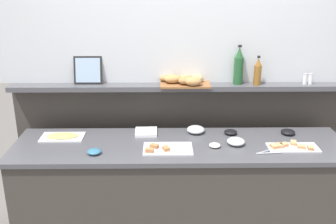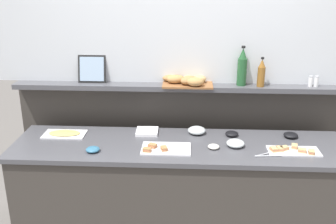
{
  "view_description": "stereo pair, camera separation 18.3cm",
  "coord_description": "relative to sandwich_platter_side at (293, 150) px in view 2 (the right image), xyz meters",
  "views": [
    {
      "loc": [
        -0.13,
        -2.66,
        2.11
      ],
      "look_at": [
        -0.09,
        0.1,
        1.11
      ],
      "focal_mm": 42.19,
      "sensor_mm": 36.0,
      "label": 1
    },
    {
      "loc": [
        0.06,
        -2.66,
        2.11
      ],
      "look_at": [
        -0.09,
        0.1,
        1.11
      ],
      "focal_mm": 42.19,
      "sensor_mm": 36.0,
      "label": 2
    }
  ],
  "objects": [
    {
      "name": "salt_shaker",
      "position": [
        0.22,
        0.5,
        0.37
      ],
      "size": [
        0.03,
        0.03,
        0.09
      ],
      "color": "white",
      "rests_on": "back_ledge_unit"
    },
    {
      "name": "pepper_shaker",
      "position": [
        0.27,
        0.5,
        0.37
      ],
      "size": [
        0.03,
        0.03,
        0.09
      ],
      "color": "white",
      "rests_on": "back_ledge_unit"
    },
    {
      "name": "sandwich_platter_front",
      "position": [
        -0.91,
        -0.01,
        -0.0
      ],
      "size": [
        0.35,
        0.22,
        0.04
      ],
      "color": "silver",
      "rests_on": "buffet_counter"
    },
    {
      "name": "serving_tongs",
      "position": [
        -0.2,
        -0.07,
        -0.01
      ],
      "size": [
        0.19,
        0.1,
        0.01
      ],
      "color": "#B7BABF",
      "rests_on": "buffet_counter"
    },
    {
      "name": "cold_cuts_platter",
      "position": [
        -1.7,
        0.22,
        -0.0
      ],
      "size": [
        0.33,
        0.18,
        0.02
      ],
      "color": "white",
      "rests_on": "buffet_counter"
    },
    {
      "name": "condiment_bowl_red",
      "position": [
        -0.55,
        0.03,
        0.0
      ],
      "size": [
        0.08,
        0.08,
        0.03
      ],
      "primitive_type": "ellipsoid",
      "color": "silver",
      "rests_on": "buffet_counter"
    },
    {
      "name": "bread_basket",
      "position": [
        -0.75,
        0.48,
        0.37
      ],
      "size": [
        0.41,
        0.27,
        0.08
      ],
      "color": "brown",
      "rests_on": "back_ledge_unit"
    },
    {
      "name": "buffet_counter",
      "position": [
        -0.8,
        0.09,
        -0.46
      ],
      "size": [
        2.48,
        0.63,
        0.9
      ],
      "color": "#3D3833",
      "rests_on": "ground_plane"
    },
    {
      "name": "ground_plane",
      "position": [
        -0.8,
        0.69,
        -0.91
      ],
      "size": [
        12.0,
        12.0,
        0.0
      ],
      "primitive_type": "plane",
      "color": "slate"
    },
    {
      "name": "vinegar_bottle_amber",
      "position": [
        -0.17,
        0.49,
        0.43
      ],
      "size": [
        0.06,
        0.06,
        0.24
      ],
      "color": "#8E5B23",
      "rests_on": "back_ledge_unit"
    },
    {
      "name": "wine_bottle_green",
      "position": [
        -0.32,
        0.52,
        0.47
      ],
      "size": [
        0.08,
        0.08,
        0.32
      ],
      "color": "#23562D",
      "rests_on": "back_ledge_unit"
    },
    {
      "name": "framed_picture",
      "position": [
        -1.54,
        0.54,
        0.44
      ],
      "size": [
        0.23,
        0.06,
        0.22
      ],
      "color": "black",
      "rests_on": "back_ledge_unit"
    },
    {
      "name": "glass_bowl_large",
      "position": [
        -0.67,
        0.3,
        0.01
      ],
      "size": [
        0.14,
        0.14,
        0.06
      ],
      "color": "silver",
      "rests_on": "buffet_counter"
    },
    {
      "name": "back_ledge_unit",
      "position": [
        -0.8,
        0.58,
        -0.26
      ],
      "size": [
        2.74,
        0.22,
        1.24
      ],
      "color": "#3D3833",
      "rests_on": "ground_plane"
    },
    {
      "name": "condiment_bowl_dark",
      "position": [
        -1.41,
        -0.07,
        0.01
      ],
      "size": [
        0.1,
        0.1,
        0.03
      ],
      "primitive_type": "ellipsoid",
      "color": "teal",
      "rests_on": "buffet_counter"
    },
    {
      "name": "napkin_stack",
      "position": [
        -1.06,
        0.29,
        -0.0
      ],
      "size": [
        0.17,
        0.17,
        0.02
      ],
      "primitive_type": "cube",
      "rotation": [
        0.0,
        0.0,
        0.03
      ],
      "color": "white",
      "rests_on": "buffet_counter"
    },
    {
      "name": "sandwich_platter_side",
      "position": [
        0.0,
        0.0,
        0.0
      ],
      "size": [
        0.36,
        0.16,
        0.04
      ],
      "color": "silver",
      "rests_on": "buffet_counter"
    },
    {
      "name": "condiment_bowl_cream",
      "position": [
        -0.4,
        0.27,
        0.01
      ],
      "size": [
        0.1,
        0.1,
        0.04
      ],
      "primitive_type": "ellipsoid",
      "color": "black",
      "rests_on": "buffet_counter"
    },
    {
      "name": "glass_bowl_medium",
      "position": [
        -0.39,
        0.07,
        0.01
      ],
      "size": [
        0.13,
        0.13,
        0.05
      ],
      "color": "silver",
      "rests_on": "buffet_counter"
    },
    {
      "name": "condiment_bowl_teal",
      "position": [
        0.05,
        0.26,
        0.01
      ],
      "size": [
        0.11,
        0.11,
        0.04
      ],
      "primitive_type": "ellipsoid",
      "color": "black",
      "rests_on": "buffet_counter"
    }
  ]
}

